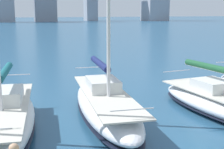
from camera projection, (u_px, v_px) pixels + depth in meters
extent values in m
ellipsoid|color=white|center=(218.00, 104.00, 15.45)|extent=(2.85, 7.90, 1.00)
ellipsoid|color=black|center=(218.00, 109.00, 15.50)|extent=(2.86, 7.94, 0.10)
cube|color=beige|center=(219.00, 93.00, 15.34)|extent=(2.36, 6.95, 0.06)
cube|color=silver|center=(212.00, 85.00, 15.70)|extent=(1.57, 1.78, 0.55)
cylinder|color=silver|center=(205.00, 68.00, 16.07)|extent=(0.27, 3.28, 0.12)
cylinder|color=#1E5633|center=(206.00, 66.00, 16.05)|extent=(0.46, 3.02, 0.32)
cylinder|color=silver|center=(177.00, 71.00, 18.38)|extent=(1.87, 0.13, 0.04)
ellipsoid|color=white|center=(105.00, 106.00, 14.65)|extent=(3.58, 9.39, 1.21)
ellipsoid|color=black|center=(105.00, 113.00, 14.72)|extent=(3.60, 9.44, 0.10)
cube|color=beige|center=(105.00, 93.00, 14.53)|extent=(3.01, 8.25, 0.06)
cube|color=silver|center=(103.00, 84.00, 14.99)|extent=(1.66, 2.19, 0.55)
cylinder|color=silver|center=(108.00, 3.00, 13.07)|extent=(0.16, 0.16, 8.12)
cylinder|color=silver|center=(100.00, 66.00, 15.50)|extent=(0.65, 3.83, 0.12)
cylinder|color=navy|center=(100.00, 64.00, 15.47)|extent=(0.81, 3.55, 0.32)
cylinder|color=silver|center=(132.00, 110.00, 10.41)|extent=(1.51, 0.25, 0.04)
cylinder|color=silver|center=(90.00, 67.00, 18.35)|extent=(1.74, 0.28, 0.04)
ellipsoid|color=white|center=(4.00, 121.00, 12.63)|extent=(3.80, 8.92, 1.21)
ellipsoid|color=black|center=(5.00, 129.00, 12.70)|extent=(3.82, 8.97, 0.10)
cube|color=beige|center=(3.00, 106.00, 12.50)|extent=(3.21, 7.83, 0.06)
cube|color=silver|center=(4.00, 96.00, 12.94)|extent=(1.73, 2.12, 0.55)
cylinder|color=silver|center=(5.00, 74.00, 13.41)|extent=(0.73, 3.60, 0.12)
cylinder|color=#19606B|center=(5.00, 72.00, 13.39)|extent=(0.88, 3.35, 0.32)
cylinder|color=silver|center=(12.00, 75.00, 16.14)|extent=(1.76, 0.34, 0.04)
sphere|color=tan|center=(14.00, 148.00, 6.59)|extent=(0.22, 0.22, 0.22)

